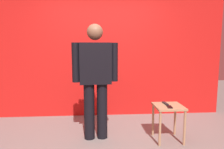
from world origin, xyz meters
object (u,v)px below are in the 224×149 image
(standing_person, at_px, (95,76))
(tv_remote, at_px, (165,103))
(side_table, at_px, (168,112))
(cell_phone, at_px, (169,107))

(standing_person, height_order, tv_remote, standing_person)
(side_table, xyz_separation_m, tv_remote, (-0.03, 0.08, 0.12))
(standing_person, xyz_separation_m, tv_remote, (1.10, -0.08, -0.44))
(tv_remote, bearing_deg, standing_person, 171.72)
(tv_remote, bearing_deg, cell_phone, -92.37)
(cell_phone, height_order, tv_remote, tv_remote)
(side_table, xyz_separation_m, cell_phone, (-0.02, -0.09, 0.11))
(standing_person, height_order, cell_phone, standing_person)
(side_table, height_order, tv_remote, tv_remote)
(cell_phone, bearing_deg, standing_person, 173.24)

